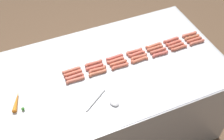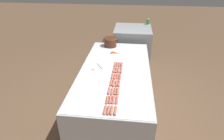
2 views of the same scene
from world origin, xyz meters
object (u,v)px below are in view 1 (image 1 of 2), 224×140
Objects in this scene: hot_dog_20 at (73,73)px; hot_dog_21 at (189,34)px; hot_dog_5 at (98,73)px; hot_dog_12 at (97,69)px; hot_dog_1 at (179,48)px; hot_dog_25 at (115,57)px; hot_dog_2 at (160,54)px; hot_dog_27 at (71,70)px; hot_dog_11 at (118,63)px; hot_dog_6 at (75,80)px; hot_dog_10 at (139,57)px; hot_dog_0 at (197,42)px; hot_dog_14 at (192,37)px; hot_dog_26 at (94,63)px; hot_dog_3 at (139,60)px; hot_dog_22 at (171,40)px; hot_dog_9 at (158,51)px; hot_dog_24 at (134,51)px; hot_dog_4 at (120,66)px; hot_dog_19 at (95,67)px; hot_dog_15 at (174,43)px; hot_dog_17 at (137,54)px; hot_dog_7 at (194,40)px; hot_dog_8 at (176,45)px; hot_dog_23 at (154,46)px; hot_dog_18 at (115,60)px; hot_dog_16 at (155,48)px; serving_spoon at (108,102)px; carrot at (17,102)px; hot_dog_13 at (74,77)px.

hot_dog_20 is 1.06m from hot_dog_21.
hot_dog_5 is 0.04m from hot_dog_12.
hot_dog_1 is 0.54m from hot_dog_25.
hot_dog_27 is (0.11, 0.71, 0.00)m from hot_dog_2.
hot_dog_6 is at bearing 95.64° from hot_dog_11.
hot_dog_6 is at bearing 178.76° from hot_dog_27.
hot_dog_6 and hot_dog_10 have the same top height.
hot_dog_0 and hot_dog_12 have the same top height.
hot_dog_14 is 1.00× the size of hot_dog_26.
hot_dog_6 is (-0.00, 0.53, 0.00)m from hot_dog_3.
hot_dog_6 is 0.89m from hot_dog_22.
hot_dog_9 is at bearing -89.17° from hot_dog_10.
hot_dog_20 is at bearing 95.31° from hot_dog_25.
hot_dog_0 is 1.00× the size of hot_dog_24.
hot_dog_4 is 1.00× the size of hot_dog_19.
hot_dog_17 is (0.00, 0.34, 0.00)m from hot_dog_15.
hot_dog_8 is (-0.00, 0.18, 0.00)m from hot_dog_7.
hot_dog_23 is at bearing 91.34° from hot_dog_22.
hot_dog_11 is (0.04, -0.36, 0.00)m from hot_dog_6.
hot_dog_18 and hot_dog_21 have the same top height.
hot_dog_5 and hot_dog_14 have the same top height.
hot_dog_3 is 0.07m from hot_dog_17.
hot_dog_10 is 0.52m from hot_dog_14.
hot_dog_4 is 1.00× the size of hot_dog_17.
hot_dog_8 and hot_dog_11 have the same top height.
hot_dog_7 and hot_dog_15 have the same top height.
hot_dog_23 is at bearing -82.46° from hot_dog_12.
hot_dog_16 is at bearing -82.28° from hot_dog_5.
hot_dog_8 is at bearing -91.16° from hot_dog_9.
hot_dog_18 is (0.00, 0.71, 0.00)m from hot_dog_14.
hot_dog_3 is 1.00× the size of hot_dog_6.
hot_dog_15 is 1.00× the size of hot_dog_24.
hot_dog_7 is 0.36m from hot_dog_16.
hot_dog_6 is 1.00× the size of hot_dog_15.
hot_dog_19 is 0.61× the size of serving_spoon.
hot_dog_2 is 0.63m from serving_spoon.
hot_dog_11 is at bearing -89.96° from hot_dog_12.
hot_dog_3 is at bearing 89.48° from hot_dog_1.
hot_dog_5 is at bearing 119.43° from hot_dog_25.
hot_dog_18 is at bearing 4.73° from hot_dog_4.
hot_dog_16 is (0.04, 0.35, 0.00)m from hot_dog_7.
carrot reaches higher than hot_dog_12.
hot_dog_26 is at bearing -9.11° from hot_dog_19.
hot_dog_22 is (0.07, 0.18, 0.00)m from hot_dog_7.
hot_dog_18 is (0.04, 0.36, 0.00)m from hot_dog_9.
hot_dog_18 is (0.07, -0.18, 0.00)m from hot_dog_5.
hot_dog_3 is 0.53m from hot_dog_6.
hot_dog_13 and hot_dog_23 have the same top height.
hot_dog_26 is at bearing -78.66° from hot_dog_20.
hot_dog_16 is at bearing -85.85° from hot_dog_12.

